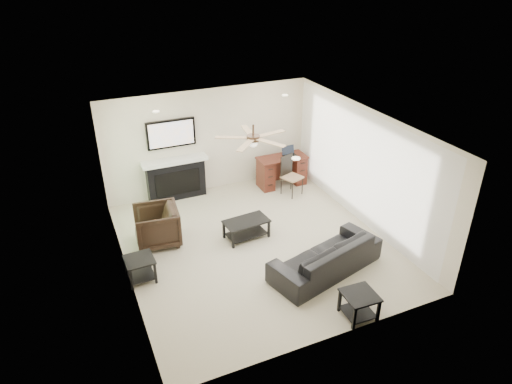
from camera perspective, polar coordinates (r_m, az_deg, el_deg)
room_shell at (r=8.53m, az=0.88°, el=3.35°), size 5.50×5.54×2.52m
sofa at (r=8.47m, az=8.73°, el=-7.91°), size 2.33×1.39×0.64m
armchair at (r=9.30m, az=-12.29°, el=-4.15°), size 0.95×0.93×0.79m
coffee_table at (r=9.35m, az=-1.21°, el=-4.65°), size 0.94×0.58×0.40m
end_table_near at (r=7.67m, az=12.72°, el=-13.65°), size 0.54×0.54×0.45m
end_table_left at (r=8.46m, az=-14.23°, el=-9.34°), size 0.52×0.52×0.45m
fireplace_unit at (r=10.68m, az=-10.13°, el=3.84°), size 1.52×0.34×1.91m
desk at (r=11.40m, az=3.23°, el=2.64°), size 1.22×0.56×0.76m
desk_chair at (r=10.91m, az=4.55°, el=2.01°), size 0.55×0.56×0.97m
laptop at (r=11.27m, az=4.26°, el=5.05°), size 0.33×0.24×0.23m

